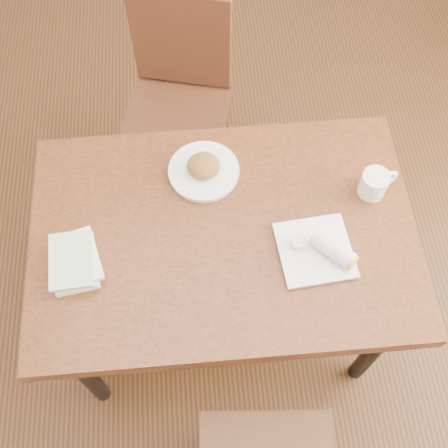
{
  "coord_description": "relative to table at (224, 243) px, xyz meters",
  "views": [
    {
      "loc": [
        -0.07,
        -0.83,
        2.35
      ],
      "look_at": [
        0.0,
        0.0,
        0.8
      ],
      "focal_mm": 45.0,
      "sensor_mm": 36.0,
      "label": 1
    }
  ],
  "objects": [
    {
      "name": "table",
      "position": [
        0.0,
        0.0,
        0.0
      ],
      "size": [
        1.24,
        0.83,
        0.75
      ],
      "color": "brown",
      "rests_on": "ground"
    },
    {
      "name": "plate_scone",
      "position": [
        -0.05,
        0.23,
        0.11
      ],
      "size": [
        0.24,
        0.24,
        0.08
      ],
      "color": "white",
      "rests_on": "table"
    },
    {
      "name": "ground",
      "position": [
        0.0,
        0.0,
        -0.67
      ],
      "size": [
        4.0,
        5.0,
        0.01
      ],
      "primitive_type": "cube",
      "color": "#472814",
      "rests_on": "ground"
    },
    {
      "name": "book_stack",
      "position": [
        -0.47,
        -0.08,
        0.11
      ],
      "size": [
        0.18,
        0.22,
        0.05
      ],
      "color": "white",
      "rests_on": "table"
    },
    {
      "name": "plate_burrito",
      "position": [
        0.29,
        -0.1,
        0.11
      ],
      "size": [
        0.25,
        0.25,
        0.08
      ],
      "color": "white",
      "rests_on": "table"
    },
    {
      "name": "coffee_mug",
      "position": [
        0.51,
        0.11,
        0.13
      ],
      "size": [
        0.13,
        0.09,
        0.09
      ],
      "color": "white",
      "rests_on": "table"
    },
    {
      "name": "room_walls",
      "position": [
        0.0,
        0.0,
        0.96
      ],
      "size": [
        4.02,
        5.02,
        2.8
      ],
      "color": "silver",
      "rests_on": "ground"
    },
    {
      "name": "chair_far",
      "position": [
        -0.12,
        0.78,
        -0.12
      ],
      "size": [
        0.51,
        0.51,
        0.95
      ],
      "color": "#4C2315",
      "rests_on": "ground"
    }
  ]
}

